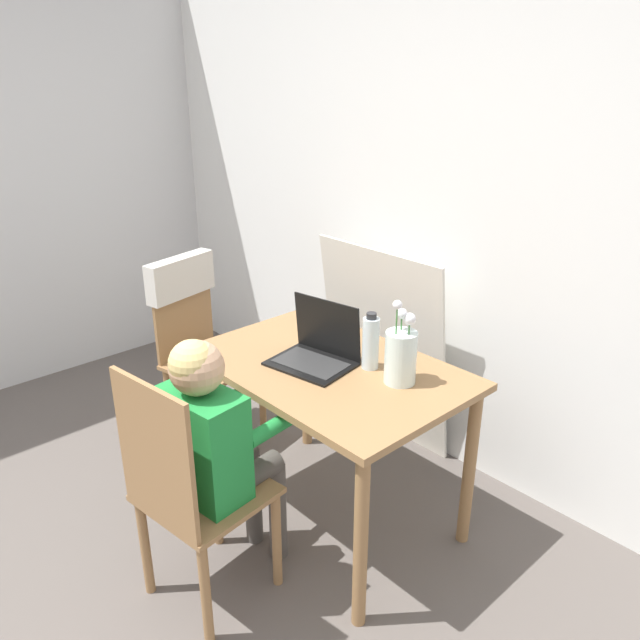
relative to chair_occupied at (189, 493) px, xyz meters
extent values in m
cube|color=white|center=(0.00, 1.47, 0.77)|extent=(6.40, 0.05, 2.50)
cube|color=olive|center=(-0.02, 0.67, 0.24)|extent=(1.08, 0.72, 0.03)
cylinder|color=olive|center=(-0.51, 0.36, -0.13)|extent=(0.05, 0.05, 0.71)
cylinder|color=olive|center=(0.47, 0.36, -0.13)|extent=(0.05, 0.05, 0.71)
cylinder|color=olive|center=(-0.51, 0.98, -0.13)|extent=(0.05, 0.05, 0.71)
cylinder|color=olive|center=(0.47, 0.98, -0.13)|extent=(0.05, 0.05, 0.71)
cube|color=olive|center=(-0.01, 0.07, -0.05)|extent=(0.45, 0.45, 0.02)
cube|color=olive|center=(0.01, -0.12, 0.21)|extent=(0.38, 0.07, 0.51)
cylinder|color=olive|center=(0.14, 0.26, -0.27)|extent=(0.04, 0.04, 0.42)
cylinder|color=olive|center=(-0.20, 0.22, -0.27)|extent=(0.04, 0.04, 0.42)
cylinder|color=olive|center=(0.18, -0.07, -0.27)|extent=(0.04, 0.04, 0.42)
cylinder|color=olive|center=(-0.16, -0.12, -0.27)|extent=(0.04, 0.04, 0.42)
cube|color=olive|center=(-0.87, 0.67, -0.05)|extent=(0.48, 0.48, 0.02)
cube|color=olive|center=(-1.06, 0.63, 0.21)|extent=(0.10, 0.37, 0.51)
cylinder|color=olive|center=(-0.67, 0.54, -0.27)|extent=(0.04, 0.04, 0.42)
cylinder|color=olive|center=(-0.74, 0.87, -0.27)|extent=(0.04, 0.04, 0.42)
cylinder|color=olive|center=(-1.00, 0.47, -0.27)|extent=(0.04, 0.04, 0.42)
cylinder|color=olive|center=(-1.07, 0.80, -0.27)|extent=(0.04, 0.04, 0.42)
cube|color=beige|center=(-1.06, 0.63, 0.38)|extent=(0.16, 0.40, 0.20)
cube|color=#1E8438|center=(-0.01, 0.07, 0.16)|extent=(0.33, 0.22, 0.40)
sphere|color=tan|center=(-0.01, 0.07, 0.45)|extent=(0.18, 0.18, 0.18)
sphere|color=#D8BC72|center=(-0.01, 0.06, 0.47)|extent=(0.16, 0.16, 0.16)
cylinder|color=#4C4742|center=(0.04, 0.22, -0.03)|extent=(0.12, 0.29, 0.09)
cylinder|color=#4C4742|center=(-0.10, 0.20, -0.03)|extent=(0.12, 0.29, 0.09)
cylinder|color=#4C4742|center=(0.02, 0.36, -0.26)|extent=(0.08, 0.08, 0.44)
cylinder|color=#4C4742|center=(-0.11, 0.34, -0.26)|extent=(0.08, 0.08, 0.44)
cylinder|color=#1E8438|center=(0.09, 0.30, 0.18)|extent=(0.09, 0.25, 0.06)
cylinder|color=#1E8438|center=(-0.17, 0.27, 0.18)|extent=(0.09, 0.25, 0.06)
cube|color=black|center=(-0.06, 0.62, 0.26)|extent=(0.35, 0.29, 0.01)
cube|color=#2D2D2D|center=(-0.06, 0.62, 0.27)|extent=(0.30, 0.21, 0.00)
cube|color=black|center=(-0.08, 0.72, 0.39)|extent=(0.32, 0.08, 0.24)
cube|color=#19284C|center=(-0.08, 0.73, 0.39)|extent=(0.28, 0.07, 0.21)
cylinder|color=silver|center=(0.26, 0.77, 0.36)|extent=(0.12, 0.12, 0.20)
cylinder|color=#3D7A38|center=(0.29, 0.78, 0.41)|extent=(0.01, 0.01, 0.22)
sphere|color=white|center=(0.29, 0.78, 0.52)|extent=(0.05, 0.05, 0.05)
cylinder|color=#3D7A38|center=(0.25, 0.79, 0.41)|extent=(0.01, 0.01, 0.23)
sphere|color=white|center=(0.25, 0.79, 0.52)|extent=(0.04, 0.04, 0.04)
cylinder|color=#3D7A38|center=(0.26, 0.75, 0.44)|extent=(0.01, 0.01, 0.27)
sphere|color=white|center=(0.26, 0.75, 0.57)|extent=(0.03, 0.03, 0.03)
cylinder|color=silver|center=(0.11, 0.78, 0.36)|extent=(0.07, 0.07, 0.21)
cylinder|color=#262628|center=(0.11, 0.78, 0.48)|extent=(0.04, 0.04, 0.02)
cube|color=silver|center=(-0.32, 1.33, 0.04)|extent=(0.78, 0.16, 1.03)
camera|label=1|loc=(1.60, -0.85, 1.37)|focal=35.00mm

